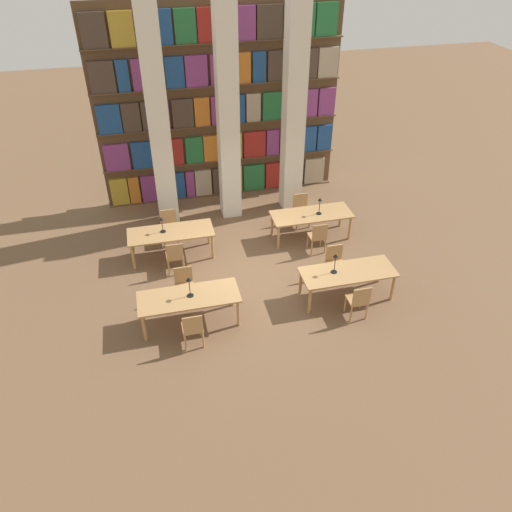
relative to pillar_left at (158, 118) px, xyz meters
name	(u,v)px	position (x,y,z in m)	size (l,w,h in m)	color
ground_plane	(255,275)	(1.78, -3.04, -3.00)	(40.00, 40.00, 0.00)	brown
bookshelf_bank	(220,109)	(1.78, 1.25, -0.34)	(6.88, 0.35, 5.50)	brown
pillar_left	(158,118)	(0.00, 0.00, 0.00)	(0.53, 0.53, 6.00)	silver
pillar_center	(228,112)	(1.78, 0.00, 0.00)	(0.53, 0.53, 6.00)	silver
pillar_right	(294,106)	(3.56, 0.00, 0.00)	(0.53, 0.53, 6.00)	silver
reading_table_0	(189,299)	(0.06, -4.33, -2.35)	(2.12, 0.83, 0.73)	tan
chair_0	(193,328)	(0.04, -5.03, -2.52)	(0.42, 0.40, 0.89)	tan
chair_1	(185,285)	(0.04, -3.63, -2.52)	(0.42, 0.40, 0.89)	tan
desk_lamp_0	(189,284)	(0.10, -4.33, -1.94)	(0.14, 0.14, 0.48)	black
reading_table_1	(348,274)	(3.62, -4.30, -2.35)	(2.12, 0.83, 0.73)	tan
chair_2	(358,300)	(3.60, -5.00, -2.52)	(0.42, 0.40, 0.89)	tan
chair_3	(335,262)	(3.60, -3.61, -2.52)	(0.42, 0.40, 0.89)	tan
desk_lamp_1	(335,260)	(3.30, -4.26, -1.94)	(0.14, 0.14, 0.49)	black
reading_table_2	(171,234)	(-0.07, -1.77, -2.35)	(2.12, 0.83, 0.73)	tan
chair_4	(175,256)	(-0.06, -2.47, -2.52)	(0.42, 0.40, 0.89)	tan
chair_5	(169,225)	(-0.06, -1.07, -2.52)	(0.42, 0.40, 0.89)	tan
desk_lamp_2	(162,222)	(-0.25, -1.73, -1.99)	(0.14, 0.14, 0.42)	black
reading_table_3	(311,216)	(3.62, -1.75, -2.35)	(2.12, 0.83, 0.73)	tan
chair_6	(318,236)	(3.57, -2.45, -2.52)	(0.42, 0.40, 0.89)	tan
chair_7	(301,209)	(3.57, -1.05, -2.52)	(0.42, 0.40, 0.89)	tan
desk_lamp_3	(320,203)	(3.80, -1.80, -1.96)	(0.14, 0.14, 0.47)	black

